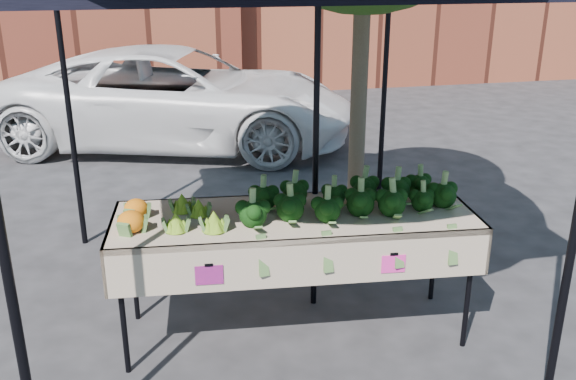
# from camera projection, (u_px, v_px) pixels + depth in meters

# --- Properties ---
(ground) EXTENTS (90.00, 90.00, 0.00)m
(ground) POSITION_uv_depth(u_px,v_px,m) (281.00, 340.00, 4.34)
(ground) COLOR #272729
(table) EXTENTS (2.47, 1.03, 0.90)m
(table) POSITION_uv_depth(u_px,v_px,m) (294.00, 275.00, 4.28)
(table) COLOR beige
(table) RESTS_ON ground
(canopy) EXTENTS (3.16, 3.16, 2.74)m
(canopy) POSITION_uv_depth(u_px,v_px,m) (265.00, 130.00, 4.34)
(canopy) COLOR black
(canopy) RESTS_ON ground
(broccoli_heap) EXTENTS (1.51, 0.54, 0.22)m
(broccoli_heap) POSITION_uv_depth(u_px,v_px,m) (346.00, 193.00, 4.19)
(broccoli_heap) COLOR black
(broccoli_heap) RESTS_ON table
(romanesco_cluster) EXTENTS (0.40, 0.54, 0.17)m
(romanesco_cluster) POSITION_uv_depth(u_px,v_px,m) (193.00, 209.00, 3.99)
(romanesco_cluster) COLOR #76B32E
(romanesco_cluster) RESTS_ON table
(cauliflower_pair) EXTENTS (0.20, 0.40, 0.15)m
(cauliflower_pair) POSITION_uv_depth(u_px,v_px,m) (133.00, 213.00, 3.94)
(cauliflower_pair) COLOR orange
(cauliflower_pair) RESTS_ON table
(street_tree) EXTENTS (1.88, 1.88, 3.70)m
(street_tree) POSITION_uv_depth(u_px,v_px,m) (361.00, 50.00, 4.68)
(street_tree) COLOR #1E4C14
(street_tree) RESTS_ON ground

